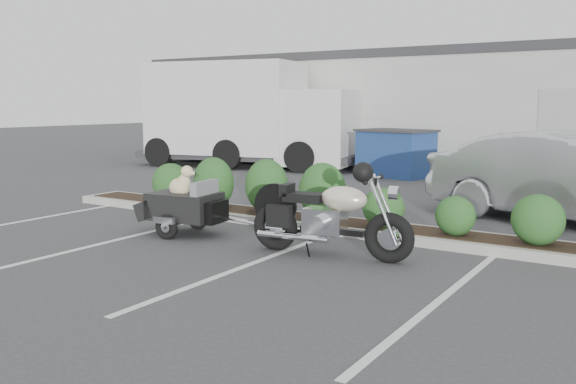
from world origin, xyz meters
The scene contains 8 objects.
ground centered at (0.00, 0.00, 0.00)m, with size 90.00×90.00×0.00m, color #38383A.
planter_kerb centered at (1.00, 2.20, 0.07)m, with size 12.00×1.00×0.15m, color #9E9E93.
building centered at (0.00, 17.00, 2.00)m, with size 26.00×10.00×4.00m, color #9EA099.
motorcycle centered at (1.89, 0.48, 0.57)m, with size 2.48×0.92×1.42m.
pet_trailer centered at (-0.90, 0.50, 0.50)m, with size 1.99×1.13×1.18m.
sedan centered at (4.44, 4.96, 0.84)m, with size 1.77×5.08×1.67m, color #B6B7BE.
dumpster centered at (-1.11, 10.09, 0.71)m, with size 2.42×1.92×1.41m.
delivery_truck centered at (-6.57, 10.06, 1.71)m, with size 8.12×3.96×3.56m.
Camera 1 is at (6.01, -7.06, 2.19)m, focal length 38.00 mm.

